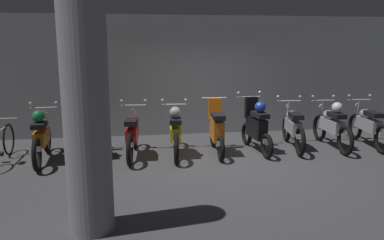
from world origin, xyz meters
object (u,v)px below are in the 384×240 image
at_px(motorbike_slot_5, 256,126).
at_px(motorbike_slot_8, 368,125).
at_px(motorbike_slot_3, 175,131).
at_px(support_pillar, 86,113).
at_px(motorbike_slot_0, 42,136).
at_px(motorbike_slot_4, 217,130).
at_px(bicycle, 0,145).
at_px(motorbike_slot_7, 332,125).
at_px(motorbike_slot_1, 89,130).
at_px(motorbike_slot_2, 132,134).
at_px(motorbike_slot_6, 293,127).

relative_size(motorbike_slot_5, motorbike_slot_8, 0.86).
xyz_separation_m(motorbike_slot_3, support_pillar, (-1.41, -3.21, 1.01)).
distance_m(motorbike_slot_0, motorbike_slot_4, 3.62).
bearing_deg(motorbike_slot_3, bicycle, 179.95).
bearing_deg(motorbike_slot_3, motorbike_slot_7, 1.32).
xyz_separation_m(motorbike_slot_1, support_pillar, (0.40, -3.40, 0.97)).
bearing_deg(support_pillar, motorbike_slot_5, 45.32).
height_order(motorbike_slot_2, motorbike_slot_8, same).
relative_size(motorbike_slot_3, motorbike_slot_6, 1.01).
bearing_deg(motorbike_slot_1, motorbike_slot_8, -0.89).
bearing_deg(motorbike_slot_0, motorbike_slot_7, 1.18).
bearing_deg(support_pillar, motorbike_slot_4, 54.26).
bearing_deg(motorbike_slot_6, motorbike_slot_8, -2.25).
bearing_deg(bicycle, support_pillar, -56.50).
xyz_separation_m(motorbike_slot_4, motorbike_slot_8, (3.62, 0.08, -0.03)).
bearing_deg(motorbike_slot_2, motorbike_slot_4, -0.35).
bearing_deg(bicycle, motorbike_slot_2, 0.44).
xyz_separation_m(motorbike_slot_1, motorbike_slot_8, (6.34, -0.10, -0.08)).
bearing_deg(motorbike_slot_0, bicycle, 176.53).
relative_size(motorbike_slot_3, motorbike_slot_7, 1.00).
bearing_deg(support_pillar, motorbike_slot_3, 66.26).
relative_size(motorbike_slot_5, support_pillar, 0.55).
relative_size(motorbike_slot_1, motorbike_slot_7, 0.86).
height_order(motorbike_slot_5, bicycle, motorbike_slot_5).
bearing_deg(motorbike_slot_8, motorbike_slot_6, 177.75).
relative_size(motorbike_slot_1, bicycle, 0.97).
xyz_separation_m(motorbike_slot_3, motorbike_slot_5, (1.81, 0.04, 0.04)).
bearing_deg(motorbike_slot_7, motorbike_slot_4, -178.49).
relative_size(motorbike_slot_2, motorbike_slot_3, 1.00).
bearing_deg(motorbike_slot_5, motorbike_slot_4, -177.93).
relative_size(motorbike_slot_1, motorbike_slot_4, 0.99).
distance_m(motorbike_slot_6, bicycle, 6.26).
relative_size(motorbike_slot_0, motorbike_slot_5, 1.16).
distance_m(motorbike_slot_1, motorbike_slot_6, 4.54).
bearing_deg(motorbike_slot_6, bicycle, -178.53).
distance_m(motorbike_slot_4, motorbike_slot_8, 3.62).
height_order(motorbike_slot_4, support_pillar, support_pillar).
bearing_deg(bicycle, motorbike_slot_6, 1.47).
xyz_separation_m(motorbike_slot_7, motorbike_slot_8, (0.91, 0.01, -0.04)).
distance_m(motorbike_slot_4, motorbike_slot_7, 2.71).
distance_m(motorbike_slot_6, motorbike_slot_7, 0.91).
bearing_deg(motorbike_slot_2, motorbike_slot_3, -1.46).
xyz_separation_m(motorbike_slot_4, motorbike_slot_7, (2.71, 0.07, 0.00)).
bearing_deg(motorbike_slot_6, support_pillar, -140.75).
bearing_deg(motorbike_slot_2, support_pillar, -98.94).
distance_m(motorbike_slot_1, bicycle, 1.75).
relative_size(motorbike_slot_5, motorbike_slot_7, 0.86).
height_order(motorbike_slot_5, support_pillar, support_pillar).
bearing_deg(motorbike_slot_8, motorbike_slot_3, -178.83).
bearing_deg(motorbike_slot_6, motorbike_slot_1, 179.65).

